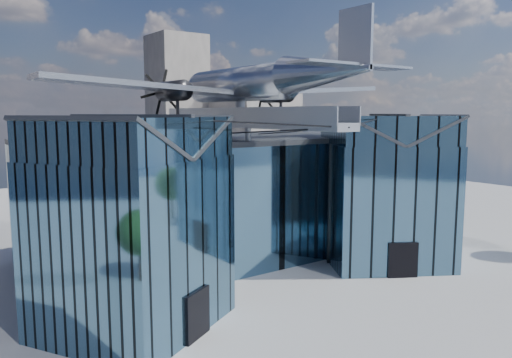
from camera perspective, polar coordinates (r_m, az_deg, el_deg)
ground_plane at (r=35.89m, az=1.90°, el=-11.82°), size 120.00×120.00×0.00m
museum at (r=39.15m, az=-3.25°, el=-1.81°), size 32.88×24.50×17.60m
bg_towers at (r=80.45m, az=-19.71°, el=5.78°), size 77.00×24.50×26.00m
tree_side_e at (r=57.89m, az=20.37°, el=-1.50°), size 3.15×3.15×4.81m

